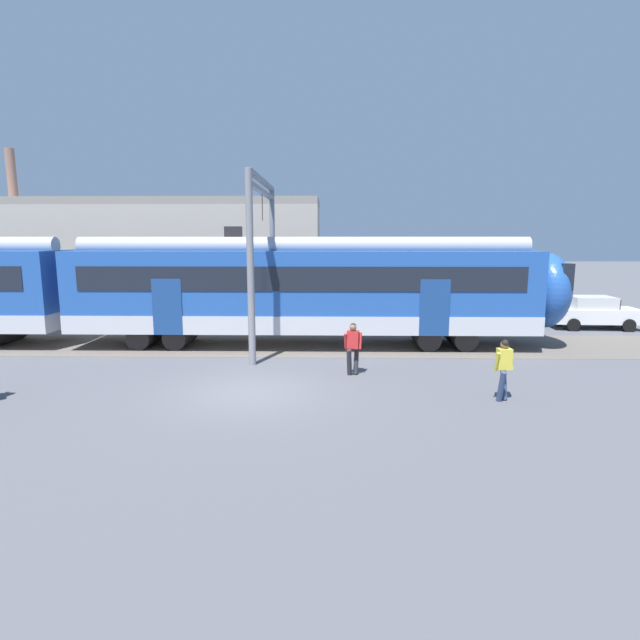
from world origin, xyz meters
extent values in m
plane|color=#515156|center=(0.00, 0.00, 0.00)|extent=(160.00, 160.00, 0.00)
cube|color=#605951|center=(-9.88, 6.28, 0.01)|extent=(80.00, 4.40, 0.01)
cube|color=silver|center=(1.12, 6.28, 1.05)|extent=(18.00, 3.06, 0.70)
cube|color=#2351A3|center=(1.12, 6.28, 2.60)|extent=(18.00, 3.00, 2.40)
cube|color=black|center=(1.12, 4.77, 2.80)|extent=(16.56, 0.03, 0.90)
cube|color=navy|center=(6.07, 4.76, 1.75)|extent=(1.10, 0.04, 2.10)
cube|color=navy|center=(-3.83, 4.76, 1.75)|extent=(1.10, 0.04, 2.10)
cylinder|color=#A4A4A9|center=(1.12, 6.28, 3.98)|extent=(17.64, 0.70, 0.70)
cube|color=black|center=(-1.58, 6.28, 4.53)|extent=(0.70, 0.12, 0.40)
cylinder|color=black|center=(7.40, 6.28, 0.45)|extent=(0.90, 2.40, 0.90)
cylinder|color=black|center=(6.00, 6.28, 0.45)|extent=(0.90, 2.40, 0.90)
cylinder|color=black|center=(-3.76, 6.28, 0.45)|extent=(0.90, 2.40, 0.90)
cylinder|color=black|center=(-5.16, 6.28, 0.45)|extent=(0.90, 2.40, 0.90)
ellipsoid|color=#2351A3|center=(10.67, 6.28, 2.25)|extent=(1.80, 2.85, 2.95)
cube|color=black|center=(11.02, 6.28, 2.85)|extent=(0.40, 2.40, 1.00)
cylinder|color=black|center=(-11.20, 6.28, 0.45)|extent=(0.90, 2.40, 0.90)
cylinder|color=#28282D|center=(2.83, 1.76, 0.43)|extent=(0.21, 0.38, 0.87)
cylinder|color=#28282D|center=(3.06, 2.00, 0.43)|extent=(0.21, 0.38, 0.87)
cube|color=red|center=(2.95, 1.88, 1.14)|extent=(0.40, 0.30, 0.56)
cylinder|color=red|center=(3.18, 1.92, 1.09)|extent=(0.13, 0.26, 0.52)
cylinder|color=red|center=(2.72, 1.84, 1.09)|extent=(0.13, 0.26, 0.52)
sphere|color=brown|center=(2.94, 1.86, 1.53)|extent=(0.22, 0.22, 0.22)
sphere|color=black|center=(2.95, 1.88, 1.56)|extent=(0.20, 0.20, 0.20)
cube|color=maroon|center=(2.98, 2.06, 1.16)|extent=(0.31, 0.21, 0.40)
cylinder|color=navy|center=(6.89, -0.44, 0.43)|extent=(0.17, 0.36, 0.87)
cylinder|color=navy|center=(6.73, -0.73, 0.43)|extent=(0.17, 0.36, 0.87)
cube|color=gold|center=(6.81, -0.58, 1.14)|extent=(0.38, 0.26, 0.56)
cylinder|color=gold|center=(6.60, -0.68, 1.09)|extent=(0.11, 0.25, 0.52)
cylinder|color=gold|center=(7.03, -0.49, 1.09)|extent=(0.11, 0.25, 0.52)
sphere|color=brown|center=(6.81, -0.56, 1.53)|extent=(0.22, 0.22, 0.22)
sphere|color=black|center=(6.81, -0.58, 1.56)|extent=(0.20, 0.20, 0.20)
cube|color=silver|center=(14.81, 10.34, 0.64)|extent=(4.07, 1.83, 0.68)
cube|color=silver|center=(14.66, 10.35, 1.26)|extent=(1.97, 1.53, 0.56)
cube|color=black|center=(15.61, 10.30, 1.22)|extent=(0.18, 1.37, 0.48)
cylinder|color=black|center=(16.08, 11.06, 0.30)|extent=(0.61, 0.23, 0.60)
cylinder|color=black|center=(16.01, 9.50, 0.30)|extent=(0.61, 0.23, 0.60)
cylinder|color=black|center=(13.61, 11.18, 0.30)|extent=(0.61, 0.23, 0.60)
cylinder|color=black|center=(13.53, 9.62, 0.30)|extent=(0.61, 0.23, 0.60)
cylinder|color=gray|center=(-0.42, 3.08, 3.25)|extent=(0.24, 0.24, 6.50)
cylinder|color=gray|center=(-0.42, 9.48, 3.25)|extent=(0.24, 0.24, 6.50)
cube|color=gray|center=(-0.42, 6.28, 6.45)|extent=(0.20, 6.40, 0.16)
cube|color=gray|center=(-0.42, 6.28, 6.05)|extent=(0.20, 6.40, 0.16)
cylinder|color=black|center=(-0.42, 6.28, 5.45)|extent=(0.03, 0.03, 1.00)
cube|color=#B2A899|center=(-9.19, 15.00, 3.00)|extent=(21.50, 5.00, 6.00)
cube|color=gray|center=(-9.19, 15.00, 6.20)|extent=(21.50, 5.00, 0.40)
cylinder|color=#8C6656|center=(-15.64, 15.00, 7.60)|extent=(0.50, 0.50, 3.20)
camera|label=1|loc=(2.24, -13.45, 4.29)|focal=28.00mm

